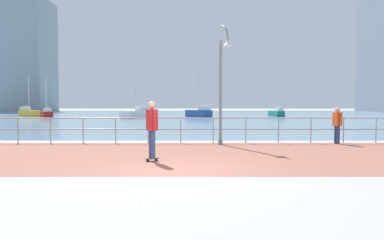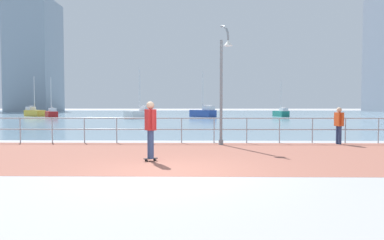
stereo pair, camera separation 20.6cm
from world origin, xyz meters
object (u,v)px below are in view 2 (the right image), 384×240
at_px(sailboat_red, 203,113).
at_px(sailboat_ivory, 281,113).
at_px(sailboat_blue, 140,114).
at_px(bystander, 339,123).
at_px(sailboat_white, 52,114).
at_px(sailboat_yellow, 34,112).
at_px(lamppost, 223,79).
at_px(skateboarder, 150,125).

distance_m(sailboat_red, sailboat_ivory, 11.33).
relative_size(sailboat_blue, sailboat_red, 0.99).
height_order(sailboat_red, sailboat_ivory, sailboat_red).
height_order(bystander, sailboat_white, sailboat_white).
distance_m(sailboat_white, sailboat_yellow, 6.94).
xyz_separation_m(sailboat_blue, sailboat_white, (-12.32, 3.01, -0.08)).
height_order(lamppost, skateboarder, lamppost).
xyz_separation_m(lamppost, sailboat_red, (-0.25, 33.05, -2.10)).
height_order(bystander, sailboat_ivory, sailboat_ivory).
xyz_separation_m(sailboat_red, sailboat_ivory, (11.16, 1.99, -0.10)).
xyz_separation_m(sailboat_blue, sailboat_yellow, (-17.08, 8.07, -0.03)).
bearing_deg(sailboat_ivory, lamppost, -107.29).
bearing_deg(sailboat_yellow, lamppost, -55.02).
bearing_deg(sailboat_white, sailboat_blue, -13.74).
bearing_deg(sailboat_yellow, sailboat_blue, -25.28).
relative_size(lamppost, sailboat_ivory, 0.94).
bearing_deg(bystander, lamppost, -175.20).
relative_size(bystander, sailboat_ivory, 0.30).
bearing_deg(sailboat_ivory, sailboat_blue, -159.26).
relative_size(sailboat_blue, sailboat_white, 1.16).
relative_size(skateboarder, sailboat_ivory, 0.33).
bearing_deg(sailboat_yellow, sailboat_white, -46.72).
bearing_deg(sailboat_white, sailboat_red, 6.18).
bearing_deg(lamppost, sailboat_red, 90.44).
xyz_separation_m(lamppost, bystander, (4.85, 0.41, -1.80)).
distance_m(lamppost, sailboat_blue, 29.08).
height_order(sailboat_red, sailboat_white, sailboat_red).
bearing_deg(sailboat_white, skateboarder, -62.75).
bearing_deg(bystander, sailboat_white, 129.63).
relative_size(skateboarder, bystander, 1.13).
xyz_separation_m(bystander, sailboat_yellow, (-29.99, 35.52, -0.33)).
distance_m(bystander, sailboat_white, 39.55).
height_order(sailboat_blue, sailboat_ivory, sailboat_blue).
bearing_deg(skateboarder, sailboat_red, 86.69).
distance_m(sailboat_ivory, sailboat_yellow, 36.05).
relative_size(lamppost, bystander, 3.17).
relative_size(bystander, sailboat_red, 0.25).
height_order(skateboarder, sailboat_red, sailboat_red).
xyz_separation_m(lamppost, sailboat_yellow, (-25.14, 35.92, -2.13)).
height_order(lamppost, sailboat_white, sailboat_white).
distance_m(sailboat_red, sailboat_yellow, 25.05).
height_order(sailboat_blue, sailboat_white, sailboat_blue).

